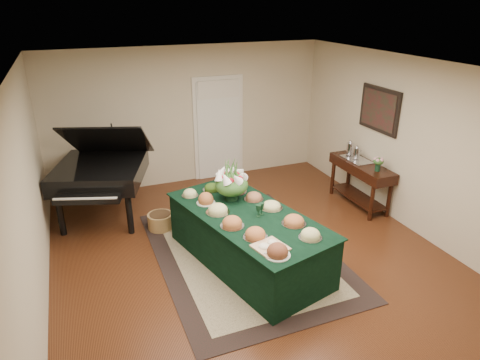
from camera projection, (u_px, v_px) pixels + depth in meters
name	position (u px, v px, depth m)	size (l,w,h in m)	color
ground	(247.00, 252.00, 6.38)	(6.00, 6.00, 0.00)	black
area_rug	(244.00, 253.00, 6.34)	(2.47, 3.46, 0.01)	black
kitchen_doorway	(219.00, 129.00, 8.72)	(1.05, 0.07, 2.10)	silver
buffet_table	(248.00, 238.00, 5.99)	(1.77, 2.73, 0.78)	black
food_platters	(245.00, 209.00, 5.85)	(1.31, 2.43, 0.14)	silver
cutting_board	(269.00, 245.00, 5.04)	(0.44, 0.44, 0.10)	tan
green_goblets	(260.00, 210.00, 5.76)	(0.14, 0.11, 0.18)	black
floral_centerpiece	(231.00, 181.00, 6.14)	(0.50, 0.50, 0.50)	black
grand_piano	(101.00, 171.00, 7.07)	(1.87, 1.97, 1.71)	black
wicker_basket	(161.00, 221.00, 6.99)	(0.41, 0.41, 0.26)	olive
mahogany_sideboard	(361.00, 173.00, 7.61)	(0.45, 1.38, 0.81)	black
tea_service	(354.00, 152.00, 7.72)	(0.34, 0.58, 0.30)	silver
pink_bouquet	(378.00, 162.00, 7.12)	(0.19, 0.19, 0.25)	black
wall_painting	(379.00, 110.00, 7.24)	(0.05, 0.95, 0.75)	black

